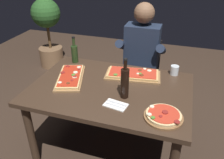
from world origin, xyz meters
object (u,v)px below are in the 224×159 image
at_px(dining_table, 110,96).
at_px(pizza_round_far, 163,116).
at_px(pizza_rectangular_front, 133,74).
at_px(pizza_rectangular_left, 70,77).
at_px(oil_bottle_amber, 125,83).
at_px(diner_chair, 141,72).
at_px(potted_plant_corner, 48,29).
at_px(wine_bottle_dark, 75,53).
at_px(tumbler_near_camera, 174,71).
at_px(seated_diner, 141,56).

relative_size(dining_table, pizza_round_far, 4.90).
height_order(pizza_rectangular_front, pizza_rectangular_left, same).
bearing_deg(pizza_round_far, pizza_rectangular_front, 122.90).
xyz_separation_m(pizza_rectangular_left, oil_bottle_amber, (0.56, -0.14, 0.12)).
bearing_deg(dining_table, pizza_round_far, -30.16).
height_order(pizza_round_far, oil_bottle_amber, oil_bottle_amber).
relative_size(oil_bottle_amber, diner_chair, 0.40).
relative_size(pizza_rectangular_front, potted_plant_corner, 0.48).
xyz_separation_m(diner_chair, potted_plant_corner, (-1.72, 0.71, 0.16)).
bearing_deg(diner_chair, pizza_round_far, -71.93).
xyz_separation_m(pizza_rectangular_left, wine_bottle_dark, (-0.12, 0.35, 0.08)).
bearing_deg(wine_bottle_dark, pizza_round_far, -33.27).
height_order(tumbler_near_camera, potted_plant_corner, potted_plant_corner).
bearing_deg(dining_table, pizza_rectangular_left, 176.00).
bearing_deg(diner_chair, tumbler_near_camera, -48.23).
bearing_deg(seated_diner, pizza_round_far, -69.97).
distance_m(wine_bottle_dark, oil_bottle_amber, 0.84).
height_order(wine_bottle_dark, seated_diner, seated_diner).
bearing_deg(wine_bottle_dark, dining_table, -36.05).
height_order(dining_table, seated_diner, seated_diner).
height_order(oil_bottle_amber, diner_chair, oil_bottle_amber).
distance_m(pizza_rectangular_left, pizza_round_far, 0.96).
bearing_deg(oil_bottle_amber, dining_table, 144.97).
bearing_deg(dining_table, potted_plant_corner, 135.56).
height_order(pizza_rectangular_left, diner_chair, diner_chair).
relative_size(pizza_rectangular_front, tumbler_near_camera, 6.10).
xyz_separation_m(pizza_rectangular_front, diner_chair, (-0.02, 0.60, -0.27)).
relative_size(dining_table, seated_diner, 1.05).
xyz_separation_m(oil_bottle_amber, tumbler_near_camera, (0.36, 0.53, -0.10)).
relative_size(diner_chair, potted_plant_corner, 0.76).
relative_size(wine_bottle_dark, seated_diner, 0.21).
bearing_deg(wine_bottle_dark, pizza_rectangular_front, -10.37).
bearing_deg(tumbler_near_camera, pizza_rectangular_left, -157.28).
bearing_deg(pizza_rectangular_left, seated_diner, 53.26).
distance_m(pizza_round_far, seated_diner, 1.09).
bearing_deg(wine_bottle_dark, seated_diner, 28.80).
bearing_deg(diner_chair, pizza_rectangular_front, -88.15).
xyz_separation_m(dining_table, pizza_rectangular_left, (-0.40, 0.03, 0.12)).
bearing_deg(pizza_round_far, seated_diner, 110.03).
bearing_deg(wine_bottle_dark, potted_plant_corner, 132.17).
bearing_deg(pizza_round_far, tumbler_near_camera, 88.33).
bearing_deg(potted_plant_corner, tumbler_near_camera, -28.53).
height_order(pizza_rectangular_left, pizza_round_far, same).
distance_m(diner_chair, seated_diner, 0.28).
relative_size(pizza_rectangular_front, seated_diner, 0.41).
xyz_separation_m(dining_table, diner_chair, (0.12, 0.86, -0.16)).
bearing_deg(wine_bottle_dark, oil_bottle_amber, -35.81).
bearing_deg(dining_table, wine_bottle_dark, 143.95).
height_order(pizza_rectangular_left, oil_bottle_amber, oil_bottle_amber).
relative_size(dining_table, tumbler_near_camera, 15.53).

